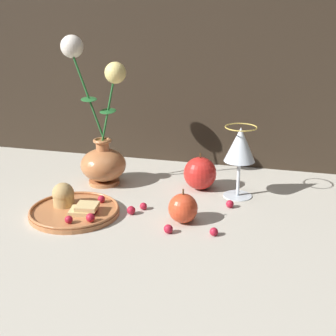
# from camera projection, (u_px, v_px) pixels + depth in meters

# --- Properties ---
(ground_plane) EXTENTS (2.40, 2.40, 0.00)m
(ground_plane) POSITION_uv_depth(u_px,v_px,m) (146.00, 206.00, 1.09)
(ground_plane) COLOR #B7B2A3
(ground_plane) RESTS_ON ground
(vase) EXTENTS (0.17, 0.12, 0.38)m
(vase) POSITION_uv_depth(u_px,v_px,m) (101.00, 144.00, 1.20)
(vase) COLOR #B77042
(vase) RESTS_ON ground_plane
(plate_with_pastries) EXTENTS (0.20, 0.20, 0.06)m
(plate_with_pastries) POSITION_uv_depth(u_px,v_px,m) (73.00, 208.00, 1.05)
(plate_with_pastries) COLOR #B77042
(plate_with_pastries) RESTS_ON ground_plane
(wine_glass) EXTENTS (0.08, 0.08, 0.18)m
(wine_glass) POSITION_uv_depth(u_px,v_px,m) (240.00, 147.00, 1.11)
(wine_glass) COLOR silver
(wine_glass) RESTS_ON ground_plane
(apple_beside_vase) EXTENTS (0.06, 0.06, 0.08)m
(apple_beside_vase) POSITION_uv_depth(u_px,v_px,m) (183.00, 208.00, 1.00)
(apple_beside_vase) COLOR #D14223
(apple_beside_vase) RESTS_ON ground_plane
(apple_near_glass) EXTENTS (0.08, 0.08, 0.10)m
(apple_near_glass) POSITION_uv_depth(u_px,v_px,m) (200.00, 173.00, 1.18)
(apple_near_glass) COLOR red
(apple_near_glass) RESTS_ON ground_plane
(berry_near_plate) EXTENTS (0.02, 0.02, 0.02)m
(berry_near_plate) POSITION_uv_depth(u_px,v_px,m) (131.00, 210.00, 1.04)
(berry_near_plate) COLOR #AD192D
(berry_near_plate) RESTS_ON ground_plane
(berry_front_center) EXTENTS (0.02, 0.02, 0.02)m
(berry_front_center) POSITION_uv_depth(u_px,v_px,m) (214.00, 232.00, 0.95)
(berry_front_center) COLOR #AD192D
(berry_front_center) RESTS_ON ground_plane
(berry_by_glass_stem) EXTENTS (0.02, 0.02, 0.02)m
(berry_by_glass_stem) POSITION_uv_depth(u_px,v_px,m) (168.00, 229.00, 0.96)
(berry_by_glass_stem) COLOR #AD192D
(berry_by_glass_stem) RESTS_ON ground_plane
(berry_under_candlestick) EXTENTS (0.02, 0.02, 0.02)m
(berry_under_candlestick) POSITION_uv_depth(u_px,v_px,m) (230.00, 204.00, 1.08)
(berry_under_candlestick) COLOR #AD192D
(berry_under_candlestick) RESTS_ON ground_plane
(berry_far_right) EXTENTS (0.02, 0.02, 0.02)m
(berry_far_right) POSITION_uv_depth(u_px,v_px,m) (141.00, 206.00, 1.07)
(berry_far_right) COLOR #AD192D
(berry_far_right) RESTS_ON ground_plane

